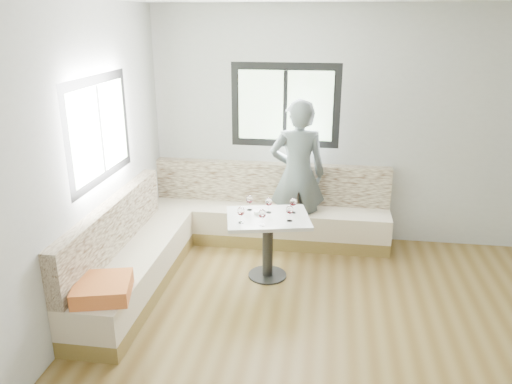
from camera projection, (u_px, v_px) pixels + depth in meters
room at (366, 196)px, 3.63m from camera, size 5.01×5.01×2.81m
banquette at (215, 234)px, 5.63m from camera, size 2.90×2.80×0.95m
table at (268, 232)px, 5.22m from camera, size 0.97×0.82×0.69m
person at (298, 175)px, 5.85m from camera, size 0.71×0.53×1.79m
olive_ramekin at (258, 212)px, 5.22m from camera, size 0.09×0.09×0.03m
wine_glass_a at (241, 212)px, 4.96m from camera, size 0.08×0.08×0.17m
wine_glass_b at (262, 214)px, 4.90m from camera, size 0.08×0.08×0.17m
wine_glass_c at (290, 210)px, 5.00m from camera, size 0.08×0.08×0.17m
wine_glass_d at (269, 202)px, 5.22m from camera, size 0.08×0.08×0.17m
wine_glass_e at (293, 202)px, 5.22m from camera, size 0.08×0.08×0.17m
wine_glass_f at (249, 200)px, 5.29m from camera, size 0.08×0.08×0.17m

